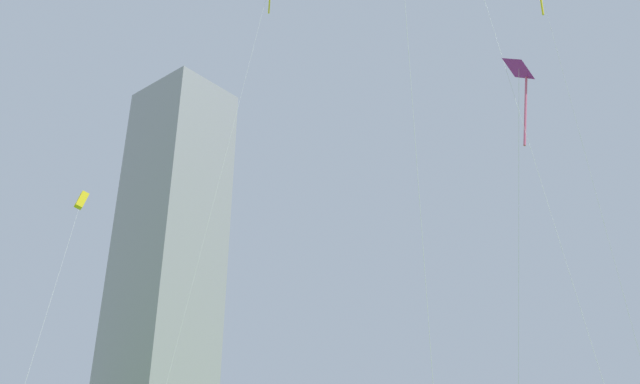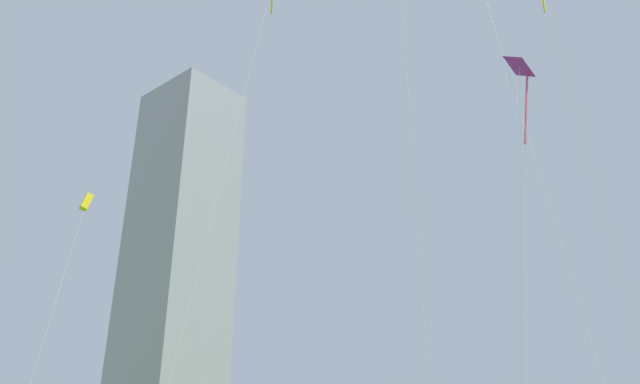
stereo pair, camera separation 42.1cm
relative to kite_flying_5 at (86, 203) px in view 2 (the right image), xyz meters
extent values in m
cylinder|color=silver|center=(12.31, -22.56, 0.84)|extent=(3.87, 7.19, 34.43)
cylinder|color=silver|center=(4.55, -9.99, -0.89)|extent=(6.17, 2.34, 30.96)
cylinder|color=silver|center=(15.49, -23.64, -3.80)|extent=(0.74, 2.04, 25.14)
cylinder|color=silver|center=(-1.26, -2.13, -8.13)|extent=(2.57, 4.32, 16.48)
cube|color=yellow|center=(0.02, 0.03, 0.10)|extent=(0.72, 0.53, 1.18)
cylinder|color=silver|center=(14.53, -19.90, -7.49)|extent=(3.91, 6.07, 17.77)
pyramid|color=purple|center=(12.61, -22.94, 1.42)|extent=(1.34, 1.33, 0.91)
cylinder|color=#E5598C|center=(12.59, -22.92, -0.74)|extent=(0.82, 0.22, 3.61)
cube|color=#939399|center=(45.41, 109.40, 32.97)|extent=(26.01, 27.86, 98.69)
camera|label=1|loc=(-7.29, -36.32, -14.45)|focal=34.11mm
camera|label=2|loc=(-6.95, -36.56, -14.45)|focal=34.11mm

